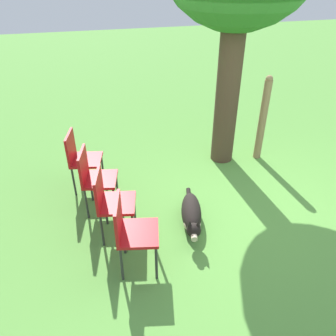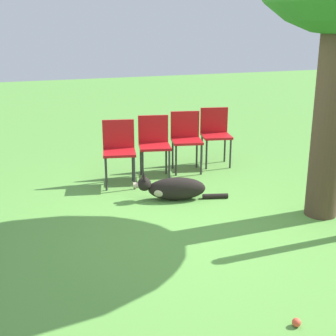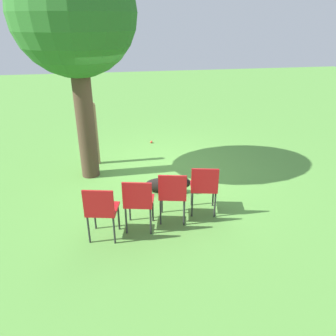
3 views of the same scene
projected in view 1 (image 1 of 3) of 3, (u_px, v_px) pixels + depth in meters
The scene contains 7 objects.
ground_plane at pixel (249, 203), 4.63m from camera, with size 30.00×30.00×0.00m, color #56933D.
dog at pixel (192, 215), 4.17m from camera, with size 0.44×1.20×0.37m.
fence_post at pixel (263, 119), 5.34m from camera, with size 0.12×0.12×1.43m.
red_chair_0 at pixel (131, 229), 3.39m from camera, with size 0.51×0.52×0.90m.
red_chair_1 at pixel (110, 199), 3.81m from camera, with size 0.51×0.52×0.90m.
red_chair_2 at pixel (94, 176), 4.24m from camera, with size 0.51×0.52×0.90m.
red_chair_3 at pixel (80, 156), 4.66m from camera, with size 0.51×0.52×0.90m.
Camera 1 is at (-2.10, -3.22, 2.87)m, focal length 35.00 mm.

